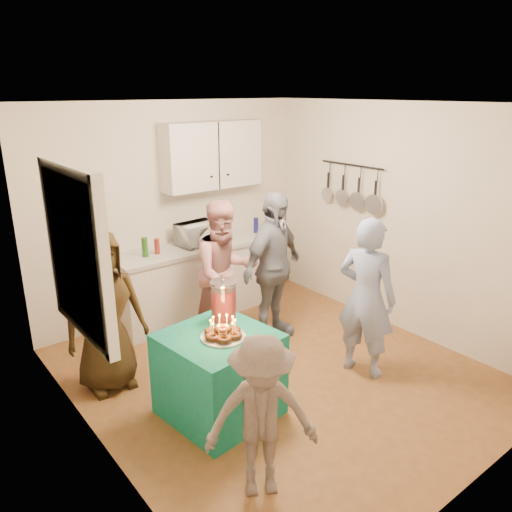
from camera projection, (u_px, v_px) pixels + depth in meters
floor at (277, 373)px, 5.03m from camera, size 4.00×4.00×0.00m
ceiling at (282, 103)px, 4.20m from camera, size 4.00×4.00×0.00m
back_wall at (173, 211)px, 6.10m from camera, size 3.60×3.60×0.00m
left_wall at (89, 298)px, 3.56m from camera, size 4.00×4.00×0.00m
right_wall at (399, 220)px, 5.67m from camera, size 4.00×4.00×0.00m
window_night at (74, 254)px, 3.72m from camera, size 0.04×1.00×1.20m
counter at (202, 280)px, 6.27m from camera, size 2.20×0.58×0.86m
countertop at (201, 246)px, 6.13m from camera, size 2.24×0.62×0.05m
upper_cabinet at (212, 155)px, 6.08m from camera, size 1.30×0.30×0.80m
pot_rack at (349, 186)px, 6.05m from camera, size 0.12×1.00×0.60m
microwave at (198, 234)px, 6.05m from camera, size 0.52×0.38×0.27m
party_table at (219, 374)px, 4.30m from camera, size 0.94×0.94×0.76m
donut_cake at (223, 328)px, 4.10m from camera, size 0.38×0.38×0.18m
punch_jar at (224, 301)px, 4.41m from camera, size 0.22×0.22×0.34m
man_birthday at (366, 298)px, 4.81m from camera, size 0.54×0.67×1.60m
woman_back_left at (104, 312)px, 4.57m from camera, size 0.78×0.52×1.55m
woman_back_center at (225, 273)px, 5.43m from camera, size 0.85×0.70×1.62m
woman_back_right at (273, 267)px, 5.52m from camera, size 1.06×0.66×1.68m
child_near_left at (261, 418)px, 3.37m from camera, size 0.90×0.78×1.21m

